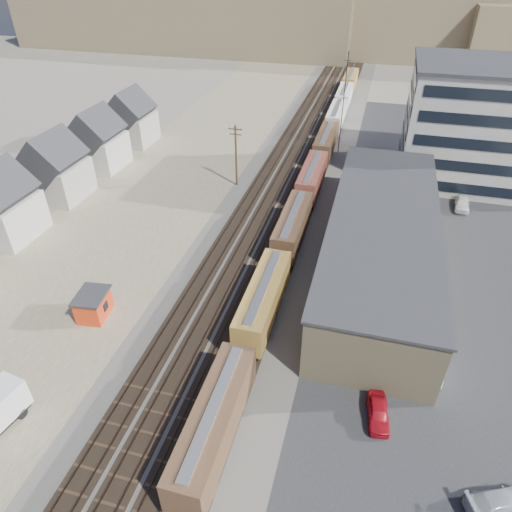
% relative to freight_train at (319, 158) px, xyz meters
% --- Properties ---
extents(ground, '(300.00, 300.00, 0.00)m').
position_rel_freight_train_xyz_m(ground, '(-3.80, -49.87, -2.79)').
color(ground, '#6B6356').
rests_on(ground, ground).
extents(ballast_bed, '(18.00, 200.00, 0.06)m').
position_rel_freight_train_xyz_m(ballast_bed, '(-3.80, 0.13, -2.76)').
color(ballast_bed, '#4C4742').
rests_on(ballast_bed, ground).
extents(dirt_yard, '(24.00, 180.00, 0.03)m').
position_rel_freight_train_xyz_m(dirt_yard, '(-23.80, -9.87, -2.78)').
color(dirt_yard, '#6C5F4A').
rests_on(dirt_yard, ground).
extents(asphalt_lot, '(26.00, 120.00, 0.04)m').
position_rel_freight_train_xyz_m(asphalt_lot, '(18.20, -14.87, -2.77)').
color(asphalt_lot, '#232326').
rests_on(asphalt_lot, ground).
extents(rail_tracks, '(11.40, 200.00, 0.24)m').
position_rel_freight_train_xyz_m(rail_tracks, '(-4.35, 0.13, -2.68)').
color(rail_tracks, black).
rests_on(rail_tracks, ground).
extents(freight_train, '(3.00, 119.74, 4.46)m').
position_rel_freight_train_xyz_m(freight_train, '(0.00, 0.00, 0.00)').
color(freight_train, black).
rests_on(freight_train, ground).
extents(warehouse, '(12.40, 40.40, 7.25)m').
position_rel_freight_train_xyz_m(warehouse, '(11.18, -24.87, 0.86)').
color(warehouse, tan).
rests_on(warehouse, ground).
extents(office_tower, '(22.60, 18.60, 18.45)m').
position_rel_freight_train_xyz_m(office_tower, '(24.15, 5.09, 6.47)').
color(office_tower, '#9E998E').
rests_on(office_tower, ground).
extents(utility_pole_north, '(2.20, 0.32, 10.00)m').
position_rel_freight_train_xyz_m(utility_pole_north, '(-12.30, -7.87, 2.50)').
color(utility_pole_north, '#382619').
rests_on(utility_pole_north, ground).
extents(radio_mast, '(1.20, 0.16, 18.00)m').
position_rel_freight_train_xyz_m(radio_mast, '(2.20, 10.13, 6.33)').
color(radio_mast, black).
rests_on(radio_mast, ground).
extents(townhouse_row, '(8.15, 68.16, 10.47)m').
position_rel_freight_train_xyz_m(townhouse_row, '(-37.80, -24.87, 1.54)').
color(townhouse_row, '#B7B2A8').
rests_on(townhouse_row, ground).
extents(hills_north, '(265.00, 80.00, 32.00)m').
position_rel_freight_train_xyz_m(hills_north, '(-3.63, 118.06, 11.31)').
color(hills_north, '#726644').
rests_on(hills_north, ground).
extents(maintenance_shed, '(3.55, 4.32, 2.90)m').
position_rel_freight_train_xyz_m(maintenance_shed, '(-17.64, -42.19, -1.31)').
color(maintenance_shed, red).
rests_on(maintenance_shed, ground).
extents(parked_car_red, '(2.33, 4.57, 1.49)m').
position_rel_freight_train_xyz_m(parked_car_red, '(12.42, -47.41, -2.05)').
color(parked_car_red, '#A80F1B').
rests_on(parked_car_red, ground).
extents(parked_car_white, '(2.13, 4.34, 1.37)m').
position_rel_freight_train_xyz_m(parked_car_white, '(17.48, -40.84, -2.11)').
color(parked_car_white, silver).
rests_on(parked_car_white, ground).
extents(parked_car_silver, '(5.58, 3.99, 1.50)m').
position_rel_freight_train_xyz_m(parked_car_silver, '(21.21, -52.75, -2.04)').
color(parked_car_silver, '#B0B3B9').
rests_on(parked_car_silver, ground).
extents(parked_car_blue, '(5.95, 6.54, 1.69)m').
position_rel_freight_train_xyz_m(parked_car_blue, '(17.57, -0.01, -1.95)').
color(parked_car_blue, navy).
rests_on(parked_car_blue, ground).
extents(parked_car_far, '(2.42, 5.12, 1.69)m').
position_rel_freight_train_xyz_m(parked_car_far, '(22.75, -6.62, -1.95)').
color(parked_car_far, white).
rests_on(parked_car_far, ground).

